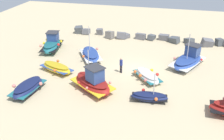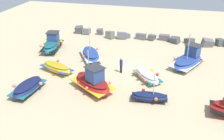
{
  "view_description": "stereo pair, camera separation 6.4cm",
  "coord_description": "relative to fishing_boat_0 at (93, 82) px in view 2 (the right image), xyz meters",
  "views": [
    {
      "loc": [
        3.86,
        -26.16,
        12.71
      ],
      "look_at": [
        -2.07,
        -2.66,
        0.9
      ],
      "focal_mm": 42.96,
      "sensor_mm": 36.0,
      "label": 1
    },
    {
      "loc": [
        3.92,
        -26.14,
        12.71
      ],
      "look_at": [
        -2.07,
        -2.66,
        0.9
      ],
      "focal_mm": 42.96,
      "sensor_mm": 36.0,
      "label": 2
    }
  ],
  "objects": [
    {
      "name": "ground_plane",
      "position": [
        3.19,
        5.52,
        -0.83
      ],
      "size": [
        59.65,
        59.65,
        0.0
      ],
      "primitive_type": "plane",
      "color": "#C6B289"
    },
    {
      "name": "fishing_boat_0",
      "position": [
        0.0,
        0.0,
        0.0
      ],
      "size": [
        4.96,
        4.34,
        4.0
      ],
      "rotation": [
        0.0,
        0.0,
        5.67
      ],
      "color": "maroon",
      "rests_on": "ground_plane"
    },
    {
      "name": "fishing_boat_1",
      "position": [
        -4.92,
        2.77,
        -0.35
      ],
      "size": [
        4.15,
        2.89,
        1.0
      ],
      "rotation": [
        0.0,
        0.0,
        2.74
      ],
      "color": "gold",
      "rests_on": "ground_plane"
    },
    {
      "name": "fishing_boat_2",
      "position": [
        8.63,
        7.81,
        -0.12
      ],
      "size": [
        4.21,
        5.6,
        3.88
      ],
      "rotation": [
        0.0,
        0.0,
        1.12
      ],
      "color": "#2D4C9E",
      "rests_on": "ground_plane"
    },
    {
      "name": "fishing_boat_3",
      "position": [
        4.64,
        3.39,
        -0.41
      ],
      "size": [
        3.4,
        3.75,
        0.81
      ],
      "rotation": [
        0.0,
        0.0,
        2.24
      ],
      "color": "white",
      "rests_on": "ground_plane"
    },
    {
      "name": "fishing_boat_4",
      "position": [
        -2.54,
        7.03,
        -0.33
      ],
      "size": [
        3.86,
        4.74,
        3.94
      ],
      "rotation": [
        0.0,
        0.0,
        5.26
      ],
      "color": "#2D4C9E",
      "rests_on": "ground_plane"
    },
    {
      "name": "fishing_boat_6",
      "position": [
        5.34,
        -0.52,
        -0.44
      ],
      "size": [
        3.31,
        1.53,
        2.72
      ],
      "rotation": [
        0.0,
        0.0,
        3.23
      ],
      "color": "navy",
      "rests_on": "ground_plane"
    },
    {
      "name": "fishing_boat_7",
      "position": [
        -8.14,
        8.49,
        -0.07
      ],
      "size": [
        2.67,
        4.87,
        2.23
      ],
      "rotation": [
        0.0,
        0.0,
        1.73
      ],
      "color": "#1E6670",
      "rests_on": "ground_plane"
    },
    {
      "name": "fishing_boat_8",
      "position": [
        -5.63,
        -1.86,
        -0.31
      ],
      "size": [
        2.32,
        4.06,
        1.08
      ],
      "rotation": [
        0.0,
        0.0,
        4.62
      ],
      "color": "navy",
      "rests_on": "ground_plane"
    },
    {
      "name": "person_walking",
      "position": [
        1.75,
        4.27,
        0.14
      ],
      "size": [
        0.32,
        0.32,
        1.69
      ],
      "rotation": [
        0.0,
        0.0,
        4.16
      ],
      "color": "#2D2D38",
      "rests_on": "ground_plane"
    },
    {
      "name": "breakwater_rocks",
      "position": [
        3.28,
        15.27,
        -0.4
      ],
      "size": [
        22.24,
        2.31,
        1.33
      ],
      "color": "#4C5156",
      "rests_on": "ground_plane"
    }
  ]
}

